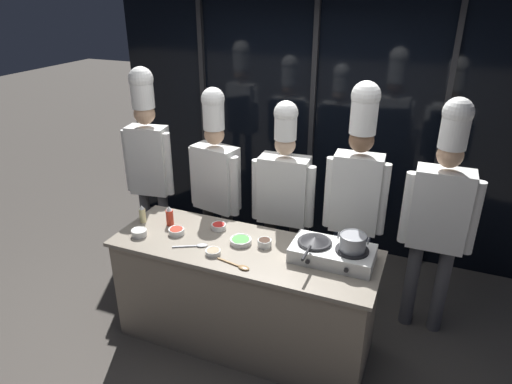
# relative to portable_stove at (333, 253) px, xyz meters

# --- Properties ---
(ground_plane) EXTENTS (24.00, 24.00, 0.00)m
(ground_plane) POSITION_rel_portable_stove_xyz_m (-0.66, -0.08, -0.94)
(ground_plane) COLOR #47423D
(window_wall_back) EXTENTS (4.44, 0.09, 2.70)m
(window_wall_back) POSITION_rel_portable_stove_xyz_m (-0.66, 1.73, 0.41)
(window_wall_back) COLOR black
(window_wall_back) RESTS_ON ground_plane
(demo_counter) EXTENTS (2.03, 0.71, 0.89)m
(demo_counter) POSITION_rel_portable_stove_xyz_m (-0.66, -0.08, -0.50)
(demo_counter) COLOR gray
(demo_counter) RESTS_ON ground_plane
(portable_stove) EXTENTS (0.59, 0.34, 0.12)m
(portable_stove) POSITION_rel_portable_stove_xyz_m (0.00, 0.00, 0.00)
(portable_stove) COLOR silver
(portable_stove) RESTS_ON demo_counter
(frying_pan) EXTENTS (0.25, 0.43, 0.04)m
(frying_pan) POSITION_rel_portable_stove_xyz_m (-0.13, -0.00, 0.08)
(frying_pan) COLOR #232326
(frying_pan) RESTS_ON portable_stove
(stock_pot) EXTENTS (0.21, 0.19, 0.12)m
(stock_pot) POSITION_rel_portable_stove_xyz_m (0.13, 0.00, 0.12)
(stock_pot) COLOR #93969B
(stock_pot) RESTS_ON portable_stove
(squeeze_bottle_chili) EXTENTS (0.06, 0.06, 0.17)m
(squeeze_bottle_chili) POSITION_rel_portable_stove_xyz_m (-1.36, 0.01, 0.02)
(squeeze_bottle_chili) COLOR red
(squeeze_bottle_chili) RESTS_ON demo_counter
(squeeze_bottle_oil) EXTENTS (0.05, 0.05, 0.15)m
(squeeze_bottle_oil) POSITION_rel_portable_stove_xyz_m (-1.59, -0.03, 0.02)
(squeeze_bottle_oil) COLOR beige
(squeeze_bottle_oil) RESTS_ON demo_counter
(prep_bowl_scallions) EXTENTS (0.17, 0.17, 0.04)m
(prep_bowl_scallions) POSITION_rel_portable_stove_xyz_m (-0.70, -0.04, -0.03)
(prep_bowl_scallions) COLOR white
(prep_bowl_scallions) RESTS_ON demo_counter
(prep_bowl_soy_glaze) EXTENTS (0.11, 0.11, 0.06)m
(prep_bowl_soy_glaze) POSITION_rel_portable_stove_xyz_m (-0.52, -0.01, -0.02)
(prep_bowl_soy_glaze) COLOR white
(prep_bowl_soy_glaze) RESTS_ON demo_counter
(prep_bowl_garlic) EXTENTS (0.12, 0.12, 0.05)m
(prep_bowl_garlic) POSITION_rel_portable_stove_xyz_m (-1.48, -0.24, -0.03)
(prep_bowl_garlic) COLOR white
(prep_bowl_garlic) RESTS_ON demo_counter
(prep_bowl_bell_pepper) EXTENTS (0.12, 0.12, 0.04)m
(prep_bowl_bell_pepper) POSITION_rel_portable_stove_xyz_m (-0.96, 0.10, -0.03)
(prep_bowl_bell_pepper) COLOR white
(prep_bowl_bell_pepper) RESTS_ON demo_counter
(prep_bowl_chili_flakes) EXTENTS (0.13, 0.13, 0.05)m
(prep_bowl_chili_flakes) POSITION_rel_portable_stove_xyz_m (-1.23, -0.10, -0.03)
(prep_bowl_chili_flakes) COLOR white
(prep_bowl_chili_flakes) RESTS_ON demo_counter
(prep_bowl_mushrooms) EXTENTS (0.11, 0.11, 0.04)m
(prep_bowl_mushrooms) POSITION_rel_portable_stove_xyz_m (-0.82, -0.26, -0.04)
(prep_bowl_mushrooms) COLOR white
(prep_bowl_mushrooms) RESTS_ON demo_counter
(serving_spoon_slotted) EXTENTS (0.25, 0.15, 0.02)m
(serving_spoon_slotted) POSITION_rel_portable_stove_xyz_m (-0.98, -0.21, -0.05)
(serving_spoon_slotted) COLOR #B2B5BA
(serving_spoon_slotted) RESTS_ON demo_counter
(serving_spoon_solid) EXTENTS (0.27, 0.09, 0.02)m
(serving_spoon_solid) POSITION_rel_portable_stove_xyz_m (-0.57, -0.34, -0.05)
(serving_spoon_solid) COLOR olive
(serving_spoon_solid) RESTS_ON demo_counter
(chef_head) EXTENTS (0.48, 0.25, 2.03)m
(chef_head) POSITION_rel_portable_stove_xyz_m (-1.95, 0.62, 0.29)
(chef_head) COLOR #4C4C51
(chef_head) RESTS_ON ground_plane
(chef_sous) EXTENTS (0.54, 0.29, 1.89)m
(chef_sous) POSITION_rel_portable_stove_xyz_m (-1.27, 0.67, 0.14)
(chef_sous) COLOR #232326
(chef_sous) RESTS_ON ground_plane
(chef_line) EXTENTS (0.57, 0.25, 1.83)m
(chef_line) POSITION_rel_portable_stove_xyz_m (-0.61, 0.69, 0.10)
(chef_line) COLOR #232326
(chef_line) RESTS_ON ground_plane
(chef_pastry) EXTENTS (0.50, 0.22, 2.05)m
(chef_pastry) POSITION_rel_portable_stove_xyz_m (0.02, 0.64, 0.27)
(chef_pastry) COLOR #2D3856
(chef_pastry) RESTS_ON ground_plane
(chef_apprentice) EXTENTS (0.56, 0.22, 1.98)m
(chef_apprentice) POSITION_rel_portable_stove_xyz_m (0.67, 0.65, 0.20)
(chef_apprentice) COLOR #4C4C51
(chef_apprentice) RESTS_ON ground_plane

